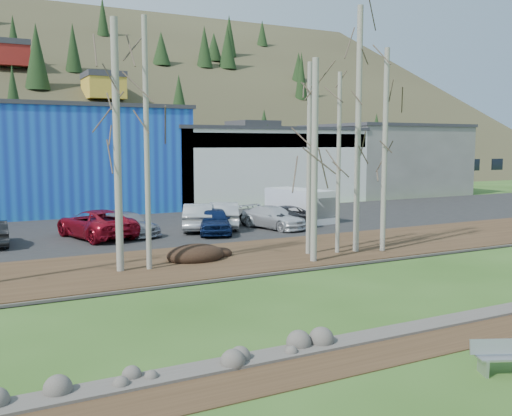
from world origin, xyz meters
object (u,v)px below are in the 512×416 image
car_2 (96,224)px  car_9 (224,215)px  car_6 (269,216)px  car_8 (282,215)px  van_white (301,205)px  car_7 (274,217)px  car_5 (198,216)px  car_3 (129,224)px  bench_intact (509,357)px  car_4 (214,221)px

car_2 → car_9: (7.86, 0.22, 0.02)m
car_2 → car_6: bearing=162.3°
car_6 → car_8: 0.96m
car_8 → van_white: size_ratio=0.88×
car_7 → car_9: (-2.60, 1.65, 0.13)m
car_6 → car_9: size_ratio=0.94×
car_7 → van_white: 3.73m
car_6 → car_7: size_ratio=0.98×
car_5 → car_2: bearing=25.4°
car_7 → car_8: bearing=23.6°
car_3 → car_9: car_9 is taller
bench_intact → car_2: bearing=125.6°
car_6 → car_3: bearing=-14.5°
car_3 → car_2: bearing=160.5°
car_3 → van_white: size_ratio=0.86×
bench_intact → car_2: car_2 is taller
car_2 → car_4: bearing=151.0°
bench_intact → van_white: bearing=93.3°
bench_intact → car_7: bearing=99.2°
bench_intact → car_6: car_6 is taller
car_5 → car_9: bearing=-156.6°
van_white → car_6: bearing=-172.1°
car_5 → van_white: 7.49m
car_2 → car_4: car_2 is taller
car_5 → car_6: size_ratio=1.07×
bench_intact → car_9: 23.57m
car_2 → van_white: bearing=166.8°
car_4 → car_7: 4.04m
bench_intact → car_7: (5.89, 21.68, 0.42)m
bench_intact → car_8: bearing=97.1°
car_3 → van_white: bearing=-18.3°
car_8 → car_4: bearing=0.8°
bench_intact → car_4: 21.61m
car_9 → van_white: 5.80m
car_7 → car_8: 1.51m
bench_intact → car_5: 23.39m
car_8 → van_white: (2.02, 0.94, 0.44)m
car_2 → car_4: 6.62m
car_7 → car_9: bearing=132.1°
car_6 → car_9: car_9 is taller
car_8 → van_white: bearing=-166.2°
bench_intact → car_3: size_ratio=0.37×
car_5 → car_8: (5.47, -0.69, -0.17)m
bench_intact → car_3: 23.31m
car_4 → van_white: (7.23, 2.06, 0.32)m
car_4 → car_8: 5.33m
van_white → car_3: bearing=172.4°
car_2 → van_white: size_ratio=1.09×
bench_intact → car_6: size_ratio=0.36×
car_6 → car_7: bearing=66.0°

